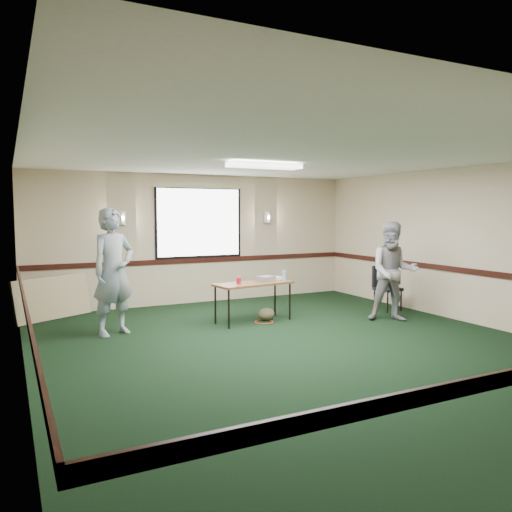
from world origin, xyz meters
name	(u,v)px	position (x,y,z in m)	size (l,w,h in m)	color
ground	(297,347)	(0.00, 0.00, 0.00)	(8.00, 8.00, 0.00)	black
room_shell	(235,231)	(0.00, 2.12, 1.58)	(8.00, 8.02, 8.00)	#C9B191
folding_table	(253,285)	(0.18, 1.76, 0.64)	(1.45, 0.74, 0.69)	brown
projector	(266,279)	(0.43, 1.78, 0.74)	(0.29, 0.24, 0.10)	gray
game_console	(276,278)	(0.73, 1.95, 0.72)	(0.20, 0.16, 0.05)	silver
red_cup	(239,281)	(-0.12, 1.72, 0.75)	(0.08, 0.08, 0.11)	#AB0B22
water_bottle	(284,276)	(0.74, 1.67, 0.79)	(0.06, 0.06, 0.20)	#7D9ECE
duffel_bag	(266,314)	(0.43, 1.75, 0.11)	(0.31, 0.23, 0.22)	#4C4C2B
cable_coil	(264,322)	(0.32, 1.63, 0.01)	(0.33, 0.33, 0.02)	red
folded_table	(53,298)	(-2.94, 3.58, 0.38)	(1.48, 0.06, 0.76)	tan
conference_chair	(385,284)	(2.96, 1.57, 0.51)	(0.45, 0.47, 0.87)	black
person_left	(113,272)	(-2.17, 1.91, 0.99)	(0.72, 0.47, 1.98)	#416290
person_right	(393,272)	(2.42, 0.74, 0.87)	(0.85, 0.66, 1.75)	#7992BC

